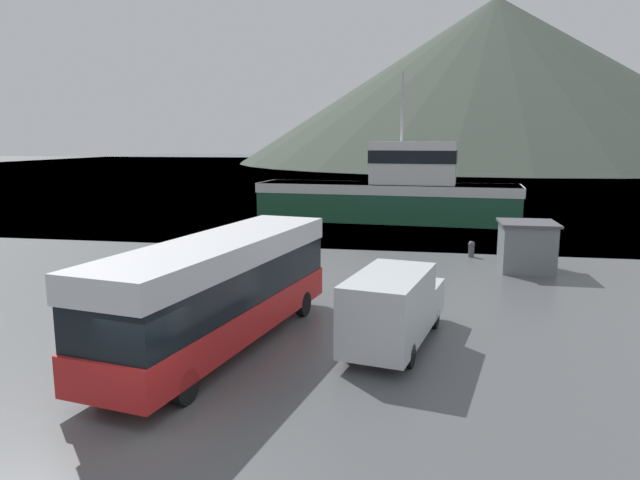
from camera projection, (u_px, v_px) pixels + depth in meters
name	position (u px, v px, depth m)	size (l,w,h in m)	color
ground_plane	(152.00, 428.00, 12.77)	(400.00, 400.00, 0.00)	#515456
water_surface	(403.00, 165.00, 150.18)	(240.00, 240.00, 0.00)	#475B6B
hill_backdrop	(493.00, 81.00, 164.19)	(146.50, 146.50, 46.48)	#424C42
tour_bus	(222.00, 287.00, 17.55)	(4.45, 11.20, 3.42)	red
delivery_van	(394.00, 306.00, 17.73)	(3.16, 6.34, 2.42)	silver
fishing_boat	(392.00, 192.00, 45.21)	(20.81, 6.21, 11.49)	#1E5138
storage_bin	(178.00, 287.00, 22.94)	(1.07, 1.18, 1.07)	olive
dock_kiosk	(527.00, 246.00, 28.08)	(2.71, 2.78, 2.43)	slate
mooring_bollard	(471.00, 248.00, 31.46)	(0.37, 0.37, 0.89)	#4C4C51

